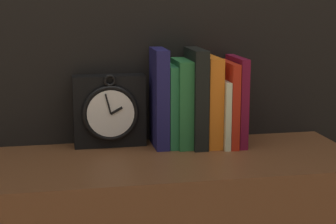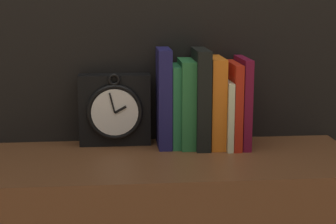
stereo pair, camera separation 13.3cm
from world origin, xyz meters
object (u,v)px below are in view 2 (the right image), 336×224
(book_slot0_navy, at_px, (164,98))
(book_slot7_maroon, at_px, (242,102))
(book_slot3_black, at_px, (201,98))
(book_slot2_green, at_px, (186,103))
(clock, at_px, (115,110))
(book_slot1_green, at_px, (175,106))
(book_slot5_cream, at_px, (226,113))
(book_slot4_orange, at_px, (215,102))
(book_slot6_red, at_px, (233,105))

(book_slot0_navy, xyz_separation_m, book_slot7_maroon, (0.20, -0.01, -0.01))
(book_slot0_navy, distance_m, book_slot3_black, 0.09)
(book_slot2_green, bearing_deg, clock, 170.97)
(book_slot1_green, distance_m, book_slot5_cream, 0.13)
(book_slot4_orange, xyz_separation_m, book_slot6_red, (0.05, -0.01, -0.01))
(book_slot3_black, relative_size, book_slot4_orange, 1.09)
(clock, xyz_separation_m, book_slot3_black, (0.22, -0.04, 0.03))
(book_slot0_navy, xyz_separation_m, book_slot5_cream, (0.16, -0.01, -0.04))
(clock, relative_size, book_slot0_navy, 0.76)
(clock, relative_size, book_slot5_cream, 1.11)
(clock, relative_size, book_slot4_orange, 0.83)
(book_slot0_navy, distance_m, book_slot2_green, 0.06)
(book_slot2_green, xyz_separation_m, book_slot3_black, (0.04, -0.01, 0.01))
(book_slot0_navy, relative_size, book_slot1_green, 1.20)
(book_slot1_green, distance_m, book_slot2_green, 0.03)
(book_slot0_navy, xyz_separation_m, book_slot6_red, (0.18, -0.02, -0.02))
(book_slot2_green, distance_m, book_slot7_maroon, 0.15)
(book_slot3_black, distance_m, book_slot7_maroon, 0.11)
(clock, bearing_deg, book_slot5_cream, -7.93)
(book_slot0_navy, bearing_deg, book_slot5_cream, -5.38)
(clock, distance_m, book_slot7_maroon, 0.33)
(book_slot1_green, relative_size, book_slot5_cream, 1.22)
(book_slot0_navy, bearing_deg, book_slot6_red, -5.05)
(book_slot1_green, distance_m, book_slot4_orange, 0.10)
(book_slot1_green, height_order, book_slot2_green, book_slot2_green)
(book_slot0_navy, height_order, book_slot1_green, book_slot0_navy)
(book_slot7_maroon, bearing_deg, book_slot6_red, -175.95)
(book_slot4_orange, xyz_separation_m, book_slot7_maroon, (0.07, -0.01, -0.00))
(clock, height_order, book_slot3_black, book_slot3_black)
(book_slot3_black, distance_m, book_slot4_orange, 0.04)
(book_slot1_green, bearing_deg, book_slot5_cream, -6.66)
(book_slot5_cream, height_order, book_slot7_maroon, book_slot7_maroon)
(book_slot0_navy, bearing_deg, book_slot7_maroon, -3.98)
(book_slot4_orange, height_order, book_slot5_cream, book_slot4_orange)
(clock, height_order, book_slot4_orange, book_slot4_orange)
(book_slot5_cream, bearing_deg, book_slot3_black, 177.04)
(book_slot2_green, height_order, book_slot4_orange, book_slot4_orange)
(book_slot7_maroon, bearing_deg, clock, 173.25)
(clock, xyz_separation_m, book_slot5_cream, (0.29, -0.04, -0.01))
(book_slot0_navy, height_order, book_slot4_orange, book_slot0_navy)
(book_slot3_black, bearing_deg, book_slot2_green, 168.74)
(book_slot0_navy, distance_m, book_slot5_cream, 0.16)
(clock, height_order, book_slot5_cream, clock)
(book_slot0_navy, bearing_deg, book_slot1_green, 0.75)
(book_slot5_cream, bearing_deg, book_slot0_navy, 174.62)
(book_slot2_green, height_order, book_slot3_black, book_slot3_black)
(book_slot6_red, relative_size, book_slot7_maroon, 0.95)
(book_slot3_black, relative_size, book_slot7_maroon, 1.10)
(book_slot1_green, relative_size, book_slot6_red, 0.97)
(book_slot3_black, xyz_separation_m, book_slot4_orange, (0.04, 0.00, -0.01))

